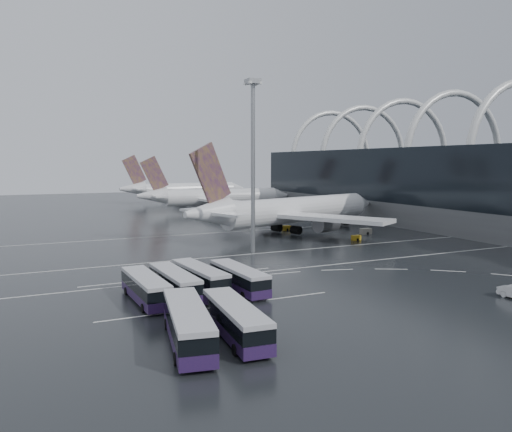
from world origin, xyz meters
name	(u,v)px	position (x,y,z in m)	size (l,w,h in m)	color
ground	(323,263)	(0.00, 0.00, 0.00)	(420.00, 420.00, 0.00)	black
terminal	(490,184)	(61.56, 19.84, 10.87)	(42.00, 160.00, 34.90)	#505355
lane_marking_near	(330,265)	(0.00, -2.00, 0.01)	(120.00, 0.25, 0.01)	silver
lane_marking_mid	(287,251)	(0.00, 12.00, 0.01)	(120.00, 0.25, 0.01)	silver
lane_marking_far	(230,232)	(0.00, 40.00, 0.01)	(120.00, 0.25, 0.01)	silver
bus_bay_line_south	(221,306)	(-24.00, -16.00, 0.01)	(28.00, 0.25, 0.01)	silver
bus_bay_line_north	(181,277)	(-24.00, 0.00, 0.01)	(28.00, 0.25, 0.01)	silver
airliner_main	(290,211)	(11.59, 32.22, 5.08)	(58.78, 50.90, 20.29)	white
airliner_gate_b	(214,197)	(14.13, 88.81, 4.60)	(52.92, 47.56, 18.38)	white
airliner_gate_c	(183,190)	(16.12, 131.18, 4.82)	(54.12, 49.86, 19.28)	white
bus_row_near_a	(145,287)	(-31.37, -10.61, 1.71)	(3.39, 12.74, 3.11)	#261544
bus_row_near_b	(175,282)	(-27.56, -9.51, 1.69)	(3.42, 12.60, 3.07)	#261544
bus_row_near_c	(200,277)	(-23.83, -8.09, 1.68)	(3.98, 12.64, 3.06)	#261544
bus_row_near_d	(239,278)	(-19.44, -10.55, 1.67)	(3.40, 12.47, 3.04)	#261544
bus_row_far_a	(188,324)	(-31.04, -25.98, 1.90)	(5.57, 14.34, 3.45)	#261544
bus_row_far_b	(236,319)	(-26.47, -26.22, 1.75)	(3.98, 13.16, 3.19)	#261544
floodlight_mast	(253,145)	(-6.42, 13.33, 19.41)	(2.37, 2.37, 30.86)	gray
gse_cart_belly_a	(356,238)	(19.29, 17.17, 0.51)	(1.88, 1.11, 1.02)	gold
gse_cart_belly_d	(366,231)	(26.59, 23.39, 0.67)	(2.44, 1.44, 1.33)	slate
gse_cart_belly_e	(286,228)	(13.37, 36.98, 0.55)	(2.00, 1.18, 1.09)	gold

